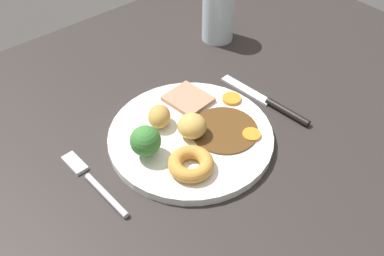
% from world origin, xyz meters
% --- Properties ---
extents(dining_table, '(1.20, 0.84, 0.04)m').
position_xyz_m(dining_table, '(0.00, 0.00, 0.02)').
color(dining_table, '#2B2623').
rests_on(dining_table, ground).
extents(dinner_plate, '(0.26, 0.26, 0.01)m').
position_xyz_m(dinner_plate, '(0.00, -0.02, 0.04)').
color(dinner_plate, white).
rests_on(dinner_plate, dining_table).
extents(gravy_pool, '(0.11, 0.11, 0.00)m').
position_xyz_m(gravy_pool, '(0.04, -0.05, 0.05)').
color(gravy_pool, '#563819').
rests_on(gravy_pool, dinner_plate).
extents(meat_slice_main, '(0.07, 0.08, 0.01)m').
position_xyz_m(meat_slice_main, '(0.05, 0.05, 0.05)').
color(meat_slice_main, tan).
rests_on(meat_slice_main, dinner_plate).
extents(yorkshire_pudding, '(0.07, 0.07, 0.02)m').
position_xyz_m(yorkshire_pudding, '(-0.05, -0.07, 0.06)').
color(yorkshire_pudding, '#C68938').
rests_on(yorkshire_pudding, dinner_plate).
extents(roast_potato_left, '(0.06, 0.06, 0.03)m').
position_xyz_m(roast_potato_left, '(-0.02, 0.03, 0.07)').
color(roast_potato_left, '#BC8C42').
rests_on(roast_potato_left, dinner_plate).
extents(roast_potato_right, '(0.06, 0.06, 0.04)m').
position_xyz_m(roast_potato_right, '(0.00, -0.02, 0.07)').
color(roast_potato_right, tan).
rests_on(roast_potato_right, dinner_plate).
extents(carrot_coin_front, '(0.03, 0.03, 0.00)m').
position_xyz_m(carrot_coin_front, '(0.07, -0.08, 0.05)').
color(carrot_coin_front, orange).
rests_on(carrot_coin_front, dinner_plate).
extents(carrot_coin_back, '(0.03, 0.03, 0.01)m').
position_xyz_m(carrot_coin_back, '(0.11, 0.00, 0.05)').
color(carrot_coin_back, orange).
rests_on(carrot_coin_back, dinner_plate).
extents(broccoli_floret, '(0.05, 0.05, 0.05)m').
position_xyz_m(broccoli_floret, '(-0.08, -0.01, 0.08)').
color(broccoli_floret, '#8CB766').
rests_on(broccoli_floret, dinner_plate).
extents(fork, '(0.02, 0.15, 0.01)m').
position_xyz_m(fork, '(-0.16, 0.01, 0.04)').
color(fork, silver).
rests_on(fork, dining_table).
extents(knife, '(0.03, 0.19, 0.01)m').
position_xyz_m(knife, '(0.16, -0.04, 0.04)').
color(knife, black).
rests_on(knife, dining_table).
extents(water_glass, '(0.06, 0.06, 0.11)m').
position_xyz_m(water_glass, '(0.24, 0.18, 0.09)').
color(water_glass, silver).
rests_on(water_glass, dining_table).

